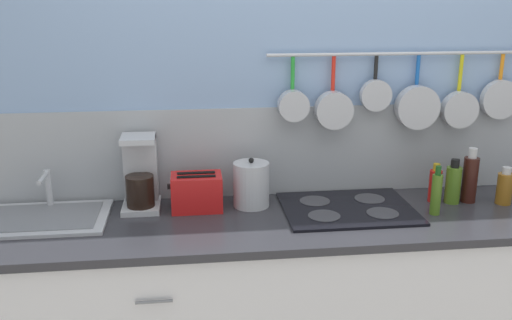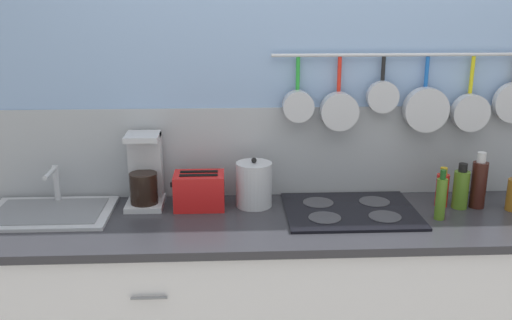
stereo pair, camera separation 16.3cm
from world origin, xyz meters
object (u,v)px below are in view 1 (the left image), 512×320
Objects in this scene: kettle at (251,184)px; bottle_vinegar at (453,184)px; coffee_maker at (140,178)px; bottle_olive_oil at (468,176)px; bottle_cooking_wine at (435,185)px; bottle_dish_soap at (436,193)px; toaster at (197,192)px; bottle_sesame_oil at (470,178)px; bottle_hot_sauce at (505,188)px.

kettle reaches higher than bottle_vinegar.
bottle_olive_oil is (1.57, 0.04, -0.07)m from coffee_maker.
bottle_cooking_wine is 0.26m from bottle_olive_oil.
bottle_vinegar is at bearing -4.39° from kettle.
bottle_vinegar is (0.14, 0.13, -0.01)m from bottle_dish_soap.
bottle_sesame_oil reaches higher than toaster.
bottle_sesame_oil is at bearing 2.95° from bottle_vinegar.
coffee_maker is 1.50m from bottle_sesame_oil.
bottle_dish_soap reaches higher than bottle_vinegar.
coffee_maker is 1.30m from bottle_dish_soap.
bottle_vinegar is (1.17, -0.06, 0.01)m from toaster.
toaster is at bearing 169.86° from bottle_dish_soap.
bottle_dish_soap is 0.38m from bottle_hot_sauce.
toaster is 1.05m from bottle_dish_soap.
bottle_vinegar is (0.92, -0.07, -0.01)m from kettle.
bottle_dish_soap reaches higher than bottle_olive_oil.
kettle is 1.01m from bottle_sesame_oil.
coffee_maker is 1.42m from bottle_vinegar.
bottle_sesame_oil is (1.00, -0.07, 0.01)m from kettle.
bottle_dish_soap reaches higher than toaster.
toaster is 1.09m from bottle_cooking_wine.
bottle_olive_oil is (1.08, 0.08, -0.03)m from kettle.
bottle_sesame_oil is at bearing 31.12° from bottle_dish_soap.
toaster is 1.16× the size of bottle_vinegar.
bottle_dish_soap reaches higher than bottle_hot_sauce.
bottle_vinegar is 1.29× the size of bottle_olive_oil.
bottle_olive_oil is at bearing 29.75° from bottle_cooking_wine.
bottle_sesame_oil is (0.08, 0.00, 0.02)m from bottle_vinegar.
bottle_dish_soap is at bearing -148.88° from bottle_sesame_oil.
bottle_dish_soap is at bearing -166.66° from bottle_hot_sauce.
bottle_sesame_oil is 1.47× the size of bottle_hot_sauce.
bottle_cooking_wine is (0.06, 0.15, -0.02)m from bottle_dish_soap.
bottle_cooking_wine is (0.85, -0.05, -0.02)m from kettle.
toaster is 0.25m from kettle.
bottle_hot_sauce is (1.15, -0.11, -0.02)m from kettle.
bottle_olive_oil is at bearing 4.28° from toaster.
bottle_dish_soap is 0.41m from bottle_olive_oil.
bottle_sesame_oil reaches higher than bottle_olive_oil.
bottle_hot_sauce is at bearing -10.13° from bottle_vinegar.
bottle_olive_oil is at bearing 1.32° from coffee_maker.
kettle is 0.85m from bottle_cooking_wine.
kettle is at bearing 176.21° from bottle_sesame_oil.
bottle_vinegar is at bearing 169.87° from bottle_hot_sauce.
bottle_sesame_oil is at bearing -7.28° from bottle_cooking_wine.
bottle_hot_sauce is (0.07, -0.20, 0.01)m from bottle_olive_oil.
bottle_hot_sauce is (0.30, -0.07, -0.00)m from bottle_cooking_wine.
bottle_vinegar is 1.19× the size of bottle_hot_sauce.
coffee_maker is 1.90× the size of bottle_hot_sauce.
toaster is at bearing 177.23° from bottle_vinegar.
bottle_vinegar reaches higher than bottle_olive_oil.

